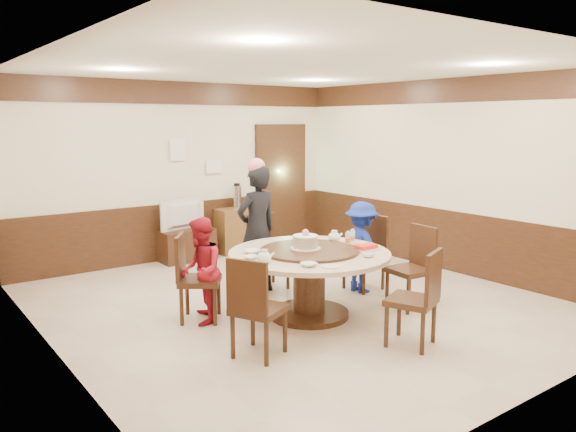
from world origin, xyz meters
TOP-DOWN VIEW (x-y plane):
  - room at (0.01, 0.01)m, footprint 6.00×6.04m
  - banquet_table at (-0.16, -0.43)m, footprint 1.81×1.81m
  - chair_0 at (1.09, -0.04)m, footprint 0.46×0.45m
  - chair_1 at (0.11, 0.77)m, footprint 0.46×0.47m
  - chair_2 at (-1.22, 0.20)m, footprint 0.62×0.62m
  - chair_3 at (-1.24, -1.01)m, footprint 0.59×0.59m
  - chair_4 at (0.13, -1.70)m, footprint 0.57×0.58m
  - chair_5 at (1.00, -0.91)m, footprint 0.49×0.48m
  - person_standing at (-0.12, 0.68)m, footprint 0.64×0.45m
  - person_red at (-1.23, 0.11)m, footprint 0.66×0.71m
  - person_blue at (0.97, -0.10)m, footprint 0.46×0.77m
  - birthday_cake at (-0.19, -0.39)m, footprint 0.34×0.34m
  - teapot_left at (-0.86, -0.56)m, footprint 0.17×0.15m
  - teapot_right at (0.39, -0.23)m, footprint 0.17×0.15m
  - bowl_0 at (-0.73, -0.12)m, footprint 0.17×0.17m
  - bowl_1 at (0.18, -1.01)m, footprint 0.13×0.13m
  - bowl_2 at (-0.57, -0.94)m, footprint 0.16×0.16m
  - bowl_3 at (0.52, -0.58)m, footprint 0.14×0.14m
  - bowl_4 at (-0.87, -0.33)m, footprint 0.14×0.14m
  - saucer_near at (-0.41, -1.08)m, footprint 0.18×0.18m
  - saucer_far at (0.29, 0.07)m, footprint 0.18×0.18m
  - shrimp_platter at (0.40, -0.75)m, footprint 0.30×0.20m
  - bottle_0 at (0.37, -0.49)m, footprint 0.06×0.06m
  - bottle_1 at (0.50, -0.42)m, footprint 0.06×0.06m
  - tv_stand at (-0.09, 2.75)m, footprint 0.85×0.45m
  - television at (-0.09, 2.75)m, footprint 0.83×0.27m
  - side_cabinet at (0.91, 2.78)m, footprint 0.80×0.40m
  - thermos at (0.87, 2.78)m, footprint 0.15×0.15m
  - notice_left at (-0.10, 2.96)m, footprint 0.25×0.00m
  - notice_right at (0.55, 2.96)m, footprint 0.30×0.00m

SIDE VIEW (x-z plane):
  - tv_stand at x=-0.09m, z-range 0.00..0.50m
  - chair_0 at x=1.09m, z-range -0.18..0.79m
  - chair_1 at x=0.11m, z-range -0.18..0.79m
  - chair_2 at x=-1.22m, z-range -0.18..0.79m
  - chair_3 at x=-1.24m, z-range -0.18..0.79m
  - chair_4 at x=0.13m, z-range -0.18..0.79m
  - chair_5 at x=1.00m, z-range -0.18..0.79m
  - side_cabinet at x=0.91m, z-range 0.00..0.75m
  - banquet_table at x=-0.16m, z-range 0.14..0.92m
  - person_red at x=-1.23m, z-range 0.00..1.17m
  - person_blue at x=0.97m, z-range 0.00..1.18m
  - television at x=-0.09m, z-range 0.50..0.98m
  - saucer_near at x=-0.41m, z-range 0.75..0.76m
  - saucer_far at x=0.29m, z-range 0.75..0.76m
  - bowl_4 at x=-0.87m, z-range 0.75..0.79m
  - bowl_2 at x=-0.57m, z-range 0.75..0.79m
  - bowl_0 at x=-0.73m, z-range 0.75..0.79m
  - bowl_1 at x=0.18m, z-range 0.75..0.79m
  - bowl_3 at x=0.52m, z-range 0.75..0.79m
  - shrimp_platter at x=0.40m, z-range 0.75..0.81m
  - teapot_left at x=-0.86m, z-range 0.75..0.87m
  - teapot_right at x=0.39m, z-range 0.75..0.87m
  - person_standing at x=-0.12m, z-range 0.00..1.65m
  - bottle_0 at x=0.37m, z-range 0.75..0.91m
  - bottle_1 at x=0.50m, z-range 0.75..0.91m
  - birthday_cake at x=-0.19m, z-range 0.75..0.97m
  - thermos at x=0.87m, z-range 0.75..1.13m
  - room at x=0.01m, z-range -0.34..2.50m
  - notice_right at x=0.55m, z-range 1.34..1.56m
  - notice_left at x=-0.10m, z-range 1.57..1.93m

